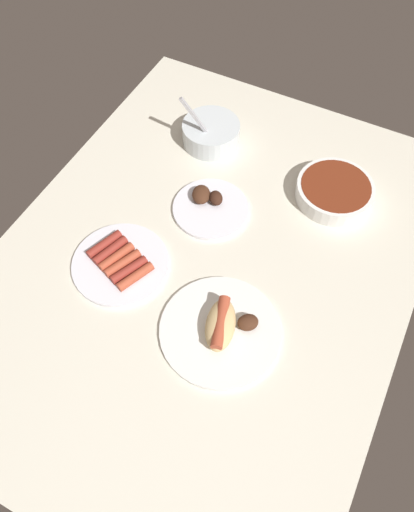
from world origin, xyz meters
TOP-DOWN VIEW (x-y plane):
  - ground_plane at (0.00, 0.00)cm, footprint 120.00×90.00cm
  - plate_grilled_meat at (-13.73, -5.78)cm, footprint 18.31×18.31cm
  - bowl_coleslaw at (-34.07, -15.74)cm, footprint 15.04×15.04cm
  - plate_sausages at (9.78, -16.12)cm, footprint 21.74×21.74cm
  - bowl_chili at (-30.55, 19.55)cm, footprint 18.61×18.61cm
  - plate_hotdog_assembled at (13.99, 11.03)cm, footprint 25.13×25.13cm

SIDE VIEW (x-z plane):
  - ground_plane at x=0.00cm, z-range -3.00..0.00cm
  - plate_sausages at x=9.78cm, z-range -0.54..2.53cm
  - plate_grilled_meat at x=-13.73cm, z-range -1.05..3.10cm
  - plate_hotdog_assembled at x=13.99cm, z-range -1.20..4.41cm
  - bowl_chili at x=-30.55cm, z-range 0.22..4.50cm
  - bowl_coleslaw at x=-34.07cm, z-range -4.73..11.08cm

